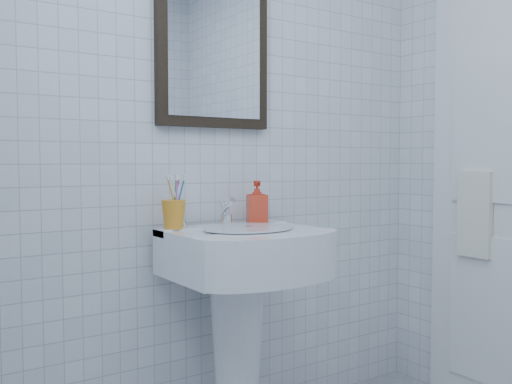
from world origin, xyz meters
TOP-DOWN VIEW (x-y plane):
  - wall_back at (0.00, 1.20)m, footprint 2.20×0.02m
  - washbasin at (-0.02, 0.99)m, footprint 0.56×0.41m
  - faucet at (-0.02, 1.09)m, footprint 0.05×0.10m
  - toothbrush_cup at (-0.24, 1.09)m, footprint 0.11×0.11m
  - soap_dispenser at (0.13, 1.09)m, footprint 0.10×0.10m
  - wall_mirror at (-0.02, 1.18)m, footprint 0.50×0.04m
  - towel_ring at (1.06, 0.71)m, footprint 0.01×0.18m
  - hand_towel at (1.04, 0.71)m, footprint 0.03×0.16m

SIDE VIEW (x-z plane):
  - washbasin at x=-0.02m, z-range 0.15..1.01m
  - hand_towel at x=1.04m, z-range 0.68..1.06m
  - faucet at x=-0.02m, z-range 0.84..0.95m
  - toothbrush_cup at x=-0.24m, z-range 0.85..0.96m
  - soap_dispenser at x=0.13m, z-range 0.85..1.02m
  - towel_ring at x=1.06m, z-range 0.96..1.14m
  - wall_back at x=0.00m, z-range 0.00..2.50m
  - wall_mirror at x=-0.02m, z-range 1.24..1.86m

